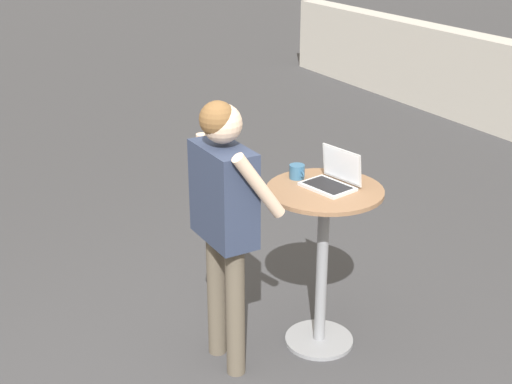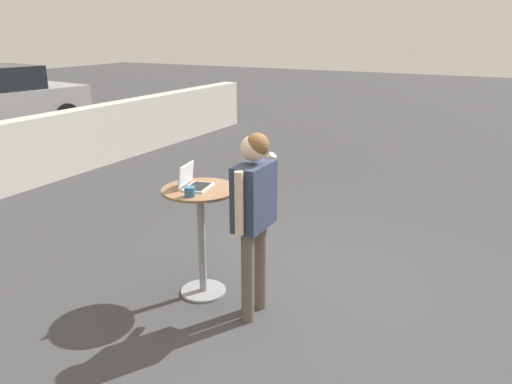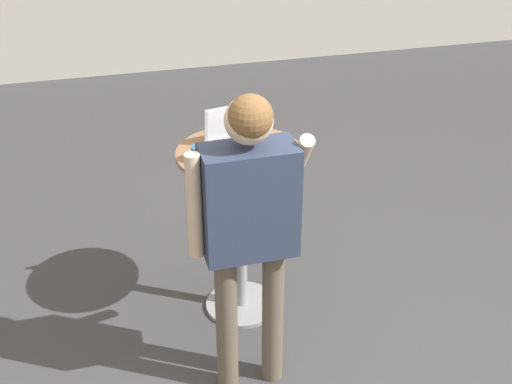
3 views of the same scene
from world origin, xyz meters
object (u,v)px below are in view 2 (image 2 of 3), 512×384
Objects in this scene: laptop at (194,182)px; coffee_mug at (190,192)px; cafe_table at (201,225)px; standing_person at (254,203)px.

laptop is 2.70× the size of coffee_mug.
laptop is at bearing 27.27° from coffee_mug.
cafe_table is 3.14× the size of laptop.
standing_person reaches higher than cafe_table.
cafe_table is 0.64× the size of standing_person.
laptop reaches higher than cafe_table.
coffee_mug is (-0.22, -0.05, 0.39)m from cafe_table.
cafe_table is at bearing 80.76° from standing_person.
coffee_mug is 0.57m from standing_person.
laptop is at bearing 82.24° from standing_person.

